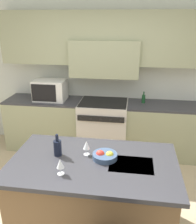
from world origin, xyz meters
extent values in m
plane|color=tan|center=(0.00, 0.00, 0.00)|extent=(10.00, 10.00, 0.00)
cube|color=silver|center=(0.00, 2.14, 1.35)|extent=(10.00, 0.06, 2.70)
cube|color=gray|center=(0.00, 1.94, 1.98)|extent=(3.49, 0.34, 0.85)
cube|color=gray|center=(0.00, 1.91, 1.65)|extent=(1.14, 0.40, 0.60)
cube|color=gray|center=(-1.08, 1.80, 0.45)|extent=(1.33, 0.62, 0.89)
cube|color=#333338|center=(-1.08, 1.80, 0.91)|extent=(1.33, 0.62, 0.03)
cube|color=gray|center=(1.08, 1.80, 0.45)|extent=(1.33, 0.62, 0.89)
cube|color=#333338|center=(1.08, 1.80, 0.91)|extent=(1.33, 0.62, 0.03)
cube|color=beige|center=(0.00, 1.78, 0.46)|extent=(0.83, 0.66, 0.92)
cube|color=black|center=(0.00, 1.78, 0.93)|extent=(0.79, 0.61, 0.01)
cube|color=black|center=(0.00, 1.44, 0.76)|extent=(0.76, 0.02, 0.09)
cylinder|color=black|center=(-0.32, 1.43, 0.76)|extent=(0.04, 0.02, 0.04)
cylinder|color=black|center=(-0.16, 1.43, 0.76)|extent=(0.04, 0.02, 0.04)
cylinder|color=black|center=(0.00, 1.43, 0.76)|extent=(0.04, 0.02, 0.04)
cylinder|color=black|center=(0.16, 1.43, 0.76)|extent=(0.04, 0.02, 0.04)
cylinder|color=black|center=(0.32, 1.43, 0.76)|extent=(0.04, 0.02, 0.04)
cube|color=silver|center=(-0.94, 1.80, 1.10)|extent=(0.54, 0.38, 0.36)
cube|color=black|center=(-0.99, 1.61, 1.10)|extent=(0.42, 0.01, 0.29)
cube|color=brown|center=(0.13, -0.05, 0.43)|extent=(1.63, 0.95, 0.86)
cube|color=#333338|center=(0.13, -0.05, 0.88)|extent=(1.73, 1.03, 0.04)
cube|color=#2D2D30|center=(0.52, -0.05, 0.90)|extent=(0.44, 0.32, 0.01)
cylinder|color=#B2B2B7|center=(0.52, 0.14, 0.90)|extent=(0.02, 0.02, 0.00)
cylinder|color=black|center=(-0.27, 0.02, 0.99)|extent=(0.09, 0.09, 0.17)
cylinder|color=black|center=(-0.27, 0.02, 1.11)|extent=(0.03, 0.03, 0.07)
cylinder|color=white|center=(-0.14, -0.32, 0.90)|extent=(0.07, 0.07, 0.01)
cylinder|color=white|center=(-0.14, -0.32, 0.94)|extent=(0.01, 0.01, 0.07)
cone|color=white|center=(-0.14, -0.32, 1.02)|extent=(0.07, 0.07, 0.09)
cylinder|color=white|center=(0.04, 0.07, 0.90)|extent=(0.07, 0.07, 0.01)
cylinder|color=white|center=(0.04, 0.07, 0.94)|extent=(0.01, 0.01, 0.07)
cone|color=white|center=(0.04, 0.07, 1.02)|extent=(0.07, 0.07, 0.09)
cylinder|color=#384C6B|center=(0.24, 0.02, 0.93)|extent=(0.26, 0.26, 0.06)
sphere|color=red|center=(0.19, 0.02, 0.95)|extent=(0.09, 0.09, 0.09)
sphere|color=gold|center=(0.29, 0.02, 0.95)|extent=(0.08, 0.08, 0.08)
cylinder|color=#194723|center=(0.68, 1.87, 0.99)|extent=(0.06, 0.06, 0.14)
cylinder|color=#194723|center=(0.68, 1.87, 1.09)|extent=(0.02, 0.02, 0.06)
camera|label=1|loc=(0.51, -2.24, 2.28)|focal=40.00mm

